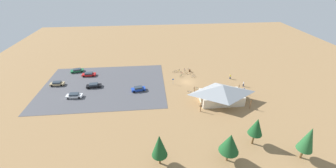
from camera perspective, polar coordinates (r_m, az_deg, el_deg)
ground at (r=71.81m, az=5.31°, el=0.55°), size 160.00×160.00×0.00m
parking_lot_asphalt at (r=72.42m, az=-16.92°, el=-0.42°), size 39.56×29.24×0.05m
bike_pavilion at (r=61.78m, az=14.38°, el=-2.23°), size 14.29×8.79×5.47m
trash_bin at (r=78.77m, az=5.88°, el=3.64°), size 0.60×0.60×0.90m
lot_sign at (r=69.39m, az=1.39°, el=0.91°), size 0.56×0.08×2.20m
pine_midwest at (r=50.32m, az=33.81°, el=-12.30°), size 3.02×3.02×7.97m
pine_east at (r=49.04m, az=22.89°, el=-10.60°), size 3.05×3.05×6.92m
pine_center at (r=41.41m, az=-2.34°, el=-16.35°), size 3.10×3.10×7.43m
pine_west at (r=43.69m, az=16.47°, el=-15.11°), size 3.94×3.94×6.90m
bicycle_orange_edge_south at (r=76.73m, az=5.07°, el=2.88°), size 1.51×0.84×0.80m
bicycle_black_by_bin at (r=77.77m, az=1.90°, el=3.39°), size 1.77×0.68×0.84m
bicycle_silver_front_row at (r=79.82m, az=5.74°, el=3.96°), size 0.73×1.69×0.82m
bicycle_green_yard_center at (r=75.01m, az=3.53°, el=2.29°), size 1.04×1.47×0.81m
bicycle_red_lone_east at (r=77.05m, az=3.73°, el=3.03°), size 0.84×1.48×0.74m
bicycle_teal_yard_front at (r=67.64m, az=7.54°, el=-1.18°), size 1.80×0.48×0.82m
bicycle_blue_near_porch at (r=65.59m, az=5.85°, el=-2.16°), size 1.07×1.35×0.75m
bicycle_purple_near_sign at (r=79.62m, az=4.52°, el=3.92°), size 0.48×1.62×0.75m
bicycle_white_yard_right at (r=75.04m, az=6.88°, el=2.13°), size 1.52×1.03×0.81m
bicycle_yellow_lone_west at (r=78.68m, az=2.89°, el=3.67°), size 0.95×1.50×0.84m
bicycle_orange_trailside at (r=77.07m, az=6.32°, el=2.92°), size 1.58×0.83×0.80m
car_blue_front_row at (r=66.77m, az=-8.06°, el=-1.30°), size 4.61×2.50×1.41m
car_red_mid_lot at (r=80.27m, az=-20.69°, el=2.50°), size 4.70×1.93×1.30m
car_white_far_end at (r=68.79m, az=-24.12°, el=-2.87°), size 4.68×1.87×1.38m
car_black_by_curb at (r=72.19m, az=-19.52°, el=-0.36°), size 4.81×2.26×1.31m
car_green_aisle_side at (r=84.97m, az=-23.45°, el=3.41°), size 4.80×2.89×1.26m
car_tan_inner_stall at (r=78.17m, az=-27.89°, el=0.12°), size 4.42×1.75×1.36m
visitor_by_pavilion at (r=76.25m, az=16.55°, el=1.99°), size 0.36×0.38×1.79m
visitor_at_bikes at (r=72.76m, az=19.84°, el=0.04°), size 0.39×0.40×1.81m
visitor_near_lot at (r=69.60m, az=19.95°, el=-1.46°), size 0.37×0.40×1.64m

